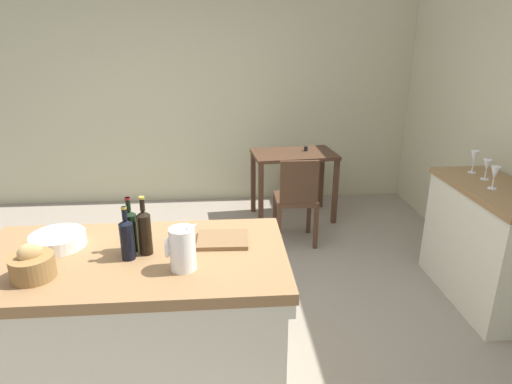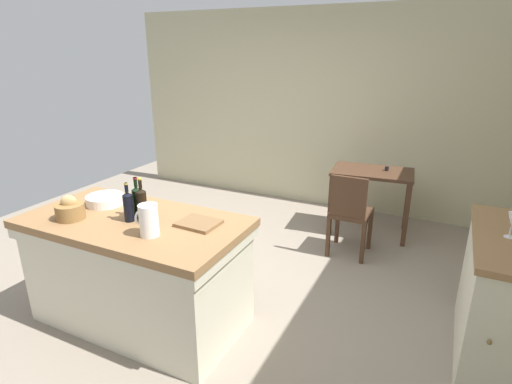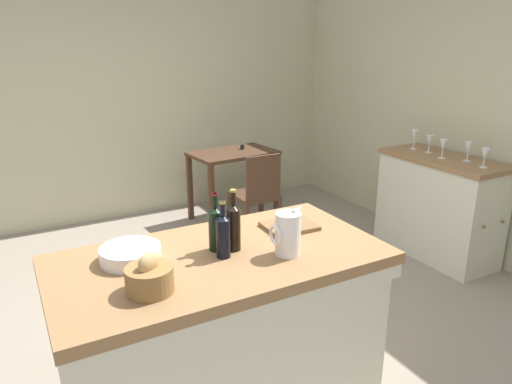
{
  "view_description": "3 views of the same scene",
  "coord_description": "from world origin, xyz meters",
  "views": [
    {
      "loc": [
        0.24,
        -2.76,
        2.0
      ],
      "look_at": [
        0.48,
        0.21,
        0.92
      ],
      "focal_mm": 30.7,
      "sensor_mm": 36.0,
      "label": 1
    },
    {
      "loc": [
        1.77,
        -2.73,
        2.07
      ],
      "look_at": [
        0.25,
        0.41,
        0.85
      ],
      "focal_mm": 28.49,
      "sensor_mm": 36.0,
      "label": 2
    },
    {
      "loc": [
        -1.16,
        -2.62,
        1.92
      ],
      "look_at": [
        0.39,
        0.19,
        0.88
      ],
      "focal_mm": 33.09,
      "sensor_mm": 36.0,
      "label": 3
    }
  ],
  "objects": [
    {
      "name": "island_table",
      "position": [
        -0.27,
        -0.63,
        0.48
      ],
      "size": [
        1.68,
        0.88,
        0.88
      ],
      "color": "olive",
      "rests_on": "ground"
    },
    {
      "name": "wine_glass_far_left",
      "position": [
        2.24,
        -0.27,
        1.04
      ],
      "size": [
        0.07,
        0.07,
        0.16
      ],
      "color": "white",
      "rests_on": "side_cabinet"
    },
    {
      "name": "wine_glass_far_right",
      "position": [
        2.27,
        0.5,
        1.06
      ],
      "size": [
        0.07,
        0.07,
        0.18
      ],
      "color": "white",
      "rests_on": "side_cabinet"
    },
    {
      "name": "side_cabinet",
      "position": [
        2.26,
        0.13,
        0.47
      ],
      "size": [
        0.52,
        1.13,
        0.93
      ],
      "color": "olive",
      "rests_on": "ground"
    },
    {
      "name": "wine_glass_right",
      "position": [
        2.27,
        0.33,
        1.04
      ],
      "size": [
        0.07,
        0.07,
        0.16
      ],
      "color": "white",
      "rests_on": "side_cabinet"
    },
    {
      "name": "wash_bowl",
      "position": [
        -0.68,
        -0.48,
        0.92
      ],
      "size": [
        0.3,
        0.3,
        0.07
      ],
      "primitive_type": "cylinder",
      "color": "white",
      "rests_on": "island_table"
    },
    {
      "name": "pitcher",
      "position": [
        0.03,
        -0.79,
        1.0
      ],
      "size": [
        0.17,
        0.13,
        0.26
      ],
      "color": "white",
      "rests_on": "island_table"
    },
    {
      "name": "wine_bottle_green",
      "position": [
        -0.26,
        -0.66,
        1.0
      ],
      "size": [
        0.07,
        0.07,
        0.29
      ],
      "color": "black",
      "rests_on": "island_table"
    },
    {
      "name": "cutting_board",
      "position": [
        0.23,
        -0.5,
        0.89
      ],
      "size": [
        0.3,
        0.25,
        0.02
      ],
      "primitive_type": "cube",
      "rotation": [
        0.0,
        0.0,
        -0.04
      ],
      "color": "brown",
      "rests_on": "island_table"
    },
    {
      "name": "wooden_chair",
      "position": [
        0.95,
        1.19,
        0.49
      ],
      "size": [
        0.4,
        0.4,
        0.9
      ],
      "color": "#472D1E",
      "rests_on": "ground"
    },
    {
      "name": "wall_back",
      "position": [
        0.0,
        2.6,
        1.3
      ],
      "size": [
        5.32,
        0.12,
        2.6
      ],
      "primitive_type": "cube",
      "color": "#B7B28E",
      "rests_on": "ground"
    },
    {
      "name": "wine_bottle_amber",
      "position": [
        -0.26,
        -0.57,
        1.01
      ],
      "size": [
        0.07,
        0.07,
        0.31
      ],
      "color": "black",
      "rests_on": "island_table"
    },
    {
      "name": "writing_desk",
      "position": [
        1.03,
        1.87,
        0.64
      ],
      "size": [
        0.95,
        0.64,
        0.82
      ],
      "color": "#472D1E",
      "rests_on": "ground"
    },
    {
      "name": "wine_glass_left",
      "position": [
        2.31,
        -0.06,
        1.05
      ],
      "size": [
        0.07,
        0.07,
        0.17
      ],
      "color": "white",
      "rests_on": "side_cabinet"
    },
    {
      "name": "wall_right",
      "position": [
        2.6,
        0.0,
        1.3
      ],
      "size": [
        0.12,
        5.2,
        2.6
      ],
      "primitive_type": "cube",
      "color": "#B7B28E",
      "rests_on": "ground"
    },
    {
      "name": "ground_plane",
      "position": [
        0.0,
        0.0,
        0.0
      ],
      "size": [
        6.76,
        6.76,
        0.0
      ],
      "primitive_type": "plane",
      "color": "gray"
    },
    {
      "name": "bread_basket",
      "position": [
        -0.69,
        -0.82,
        0.95
      ],
      "size": [
        0.21,
        0.21,
        0.19
      ],
      "color": "olive",
      "rests_on": "island_table"
    },
    {
      "name": "wine_glass_middle",
      "position": [
        2.2,
        0.12,
        1.05
      ],
      "size": [
        0.07,
        0.07,
        0.17
      ],
      "color": "white",
      "rests_on": "side_cabinet"
    },
    {
      "name": "wine_bottle_dark",
      "position": [
        -0.18,
        -0.61,
        1.01
      ],
      "size": [
        0.07,
        0.07,
        0.33
      ],
      "color": "black",
      "rests_on": "island_table"
    }
  ]
}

